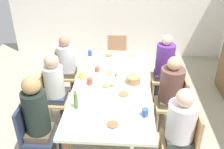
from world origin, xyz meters
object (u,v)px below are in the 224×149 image
(chair_1, at_px, (175,101))
(person_6, at_px, (38,116))
(plate_2, at_px, (124,94))
(person_5, at_px, (180,124))
(chair_6, at_px, (34,132))
(chair_0, at_px, (168,75))
(plate_1, at_px, (108,56))
(chair_4, at_px, (117,55))
(cup_1, at_px, (90,53))
(dining_table, at_px, (112,88))
(chair_3, at_px, (63,72))
(chair_5, at_px, (185,139))
(bottle_1, at_px, (76,100))
(person_1, at_px, (170,88))
(plate_0, at_px, (133,56))
(bottle_0, at_px, (116,82))
(chair_2, at_px, (51,96))
(plate_3, at_px, (113,125))
(plate_4, at_px, (107,86))
(plate_5, at_px, (110,73))
(person_3, at_px, (67,62))
(cup_3, at_px, (90,81))
(cup_2, at_px, (97,69))
(person_2, at_px, (55,85))
(cup_0, at_px, (145,112))
(bowl_0, at_px, (133,79))
(cup_4, at_px, (82,75))

(chair_1, distance_m, person_6, 1.93)
(plate_2, bearing_deg, person_5, 53.69)
(chair_6, height_order, plate_2, chair_6)
(chair_0, xyz_separation_m, plate_1, (-0.13, -1.04, 0.28))
(chair_4, distance_m, cup_1, 0.81)
(person_5, relative_size, cup_1, 11.03)
(chair_6, bearing_deg, dining_table, 129.84)
(chair_3, relative_size, chair_5, 1.00)
(plate_2, bearing_deg, bottle_1, -61.91)
(chair_6, bearing_deg, chair_0, 129.84)
(person_1, distance_m, plate_0, 1.07)
(plate_0, relative_size, bottle_1, 1.04)
(chair_6, bearing_deg, bottle_0, 123.62)
(chair_2, bearing_deg, chair_0, 112.65)
(person_5, xyz_separation_m, plate_0, (-1.70, -0.53, 0.06))
(bottle_1, bearing_deg, plate_1, 169.23)
(chair_0, distance_m, bottle_1, 1.93)
(person_5, height_order, plate_3, person_5)
(chair_0, height_order, person_6, person_6)
(plate_4, height_order, plate_5, same)
(chair_3, relative_size, plate_2, 3.51)
(person_3, bearing_deg, cup_3, 32.68)
(cup_2, bearing_deg, plate_4, 22.09)
(chair_2, xyz_separation_m, cup_3, (0.03, 0.60, 0.31))
(dining_table, xyz_separation_m, person_3, (-0.77, -0.83, 0.00))
(cup_3, bearing_deg, chair_2, -92.98)
(cup_1, bearing_deg, plate_2, 27.03)
(chair_3, bearing_deg, cup_1, 107.91)
(person_2, height_order, cup_0, person_2)
(person_2, xyz_separation_m, chair_3, (-0.77, -0.09, -0.21))
(person_3, relative_size, cup_2, 10.61)
(chair_0, height_order, cup_0, chair_0)
(person_6, distance_m, cup_1, 1.73)
(cup_2, bearing_deg, person_6, -27.22)
(bottle_0, bearing_deg, cup_1, -154.32)
(person_3, xyz_separation_m, chair_4, (-0.76, 0.83, -0.19))
(plate_2, distance_m, cup_2, 0.77)
(person_5, distance_m, plate_3, 0.78)
(chair_2, xyz_separation_m, person_3, (-0.77, 0.09, 0.19))
(plate_1, height_order, cup_2, cup_2)
(dining_table, relative_size, chair_6, 2.56)
(chair_6, distance_m, bowl_0, 1.51)
(plate_1, bearing_deg, cup_4, -23.40)
(person_1, xyz_separation_m, plate_4, (0.10, -0.90, 0.05))
(chair_6, relative_size, plate_2, 3.51)
(cup_1, relative_size, cup_3, 0.96)
(plate_2, height_order, cup_3, cup_3)
(chair_1, bearing_deg, cup_1, -124.10)
(dining_table, relative_size, plate_2, 8.98)
(chair_0, height_order, plate_0, chair_0)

